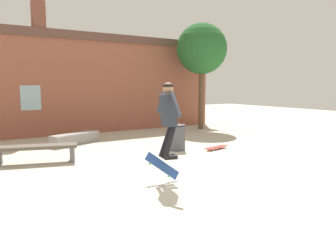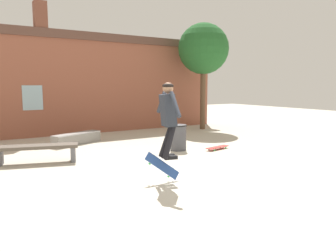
# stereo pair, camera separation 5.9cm
# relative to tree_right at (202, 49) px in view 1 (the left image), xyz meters

# --- Properties ---
(ground_plane) EXTENTS (40.00, 40.00, 0.00)m
(ground_plane) POSITION_rel_tree_right_xyz_m (-5.07, -5.96, -3.47)
(ground_plane) COLOR beige
(building_backdrop) EXTENTS (13.46, 0.52, 4.97)m
(building_backdrop) POSITION_rel_tree_right_xyz_m (-5.08, 1.56, -1.39)
(building_backdrop) COLOR #93513D
(building_backdrop) RESTS_ON ground_plane
(tree_right) EXTENTS (2.18, 2.18, 4.59)m
(tree_right) POSITION_rel_tree_right_xyz_m (0.00, 0.00, 0.00)
(tree_right) COLOR brown
(tree_right) RESTS_ON ground_plane
(park_bench) EXTENTS (2.01, 1.00, 0.46)m
(park_bench) POSITION_rel_tree_right_xyz_m (-7.46, -2.89, -3.13)
(park_bench) COLOR brown
(park_bench) RESTS_ON ground_plane
(skate_ledge) EXTENTS (1.77, 1.10, 0.37)m
(skate_ledge) POSITION_rel_tree_right_xyz_m (-5.84, -0.76, -3.28)
(skate_ledge) COLOR gray
(skate_ledge) RESTS_ON ground_plane
(trash_bin) EXTENTS (0.51, 0.51, 0.77)m
(trash_bin) POSITION_rel_tree_right_xyz_m (-3.56, -3.40, -3.06)
(trash_bin) COLOR #47474C
(trash_bin) RESTS_ON ground_plane
(skater) EXTENTS (0.37, 1.24, 1.51)m
(skater) POSITION_rel_tree_right_xyz_m (-5.54, -5.99, -2.09)
(skater) COLOR #282D38
(skateboard_flipping) EXTENTS (0.70, 0.30, 0.60)m
(skateboard_flipping) POSITION_rel_tree_right_xyz_m (-5.62, -5.90, -3.15)
(skateboard_flipping) COLOR #2D519E
(skateboard_resting) EXTENTS (0.87, 0.35, 0.08)m
(skateboard_resting) POSITION_rel_tree_right_xyz_m (-2.49, -3.94, -3.40)
(skateboard_resting) COLOR red
(skateboard_resting) RESTS_ON ground_plane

